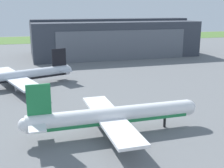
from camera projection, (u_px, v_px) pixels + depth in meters
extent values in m
plane|color=slate|center=(109.00, 122.00, 66.81)|extent=(440.00, 440.00, 0.00)
cube|color=#4C7032|center=(47.00, 39.00, 240.02)|extent=(440.00, 56.00, 0.08)
cube|color=#383D47|center=(112.00, 38.00, 160.28)|extent=(85.57, 38.58, 18.18)
cube|color=slate|center=(123.00, 45.00, 142.70)|extent=(65.03, 0.30, 14.55)
cube|color=#383D47|center=(112.00, 20.00, 157.83)|extent=(85.57, 9.26, 1.20)
cylinder|color=white|center=(113.00, 115.00, 59.53)|extent=(34.36, 3.66, 3.46)
sphere|color=white|center=(188.00, 107.00, 64.34)|extent=(3.32, 3.32, 3.32)
sphere|color=white|center=(25.00, 125.00, 54.72)|extent=(2.70, 2.70, 2.70)
cube|color=#1E7A42|center=(113.00, 120.00, 59.77)|extent=(31.62, 3.68, 0.61)
cube|color=#1E7A42|center=(39.00, 100.00, 54.31)|extent=(4.47, 0.43, 5.88)
cube|color=white|center=(37.00, 127.00, 52.78)|extent=(3.12, 4.86, 0.28)
cube|color=white|center=(36.00, 117.00, 57.64)|extent=(3.12, 4.86, 0.28)
cube|color=white|center=(122.00, 132.00, 52.49)|extent=(5.57, 13.15, 0.56)
cube|color=white|center=(100.00, 106.00, 66.41)|extent=(5.57, 13.15, 0.56)
cylinder|color=gray|center=(124.00, 136.00, 54.01)|extent=(3.30, 1.92, 1.90)
cylinder|color=gray|center=(105.00, 113.00, 65.97)|extent=(3.30, 1.92, 1.90)
cylinder|color=black|center=(165.00, 122.00, 63.52)|extent=(0.56, 0.56, 2.24)
cylinder|color=black|center=(109.00, 133.00, 58.19)|extent=(0.56, 0.56, 2.24)
cylinder|color=black|center=(104.00, 126.00, 61.55)|extent=(0.56, 0.56, 2.24)
cylinder|color=silver|center=(12.00, 77.00, 94.13)|extent=(38.57, 15.80, 3.53)
sphere|color=silver|center=(68.00, 70.00, 105.05)|extent=(2.75, 2.75, 2.75)
cube|color=black|center=(12.00, 80.00, 94.38)|extent=(35.58, 14.84, 0.62)
cube|color=black|center=(59.00, 57.00, 102.10)|extent=(5.00, 2.00, 6.00)
cube|color=silver|center=(58.00, 68.00, 105.77)|extent=(4.93, 5.81, 0.28)
cube|color=silver|center=(65.00, 71.00, 101.54)|extent=(4.93, 5.81, 0.28)
cube|color=silver|center=(6.00, 73.00, 102.32)|extent=(11.45, 18.42, 0.56)
cube|color=silver|center=(25.00, 84.00, 87.04)|extent=(11.45, 18.42, 0.56)
cylinder|color=gray|center=(5.00, 77.00, 101.10)|extent=(3.79, 2.90, 1.94)
cylinder|color=gray|center=(21.00, 87.00, 88.02)|extent=(3.79, 2.90, 1.94)
cylinder|color=black|center=(16.00, 83.00, 97.16)|extent=(0.56, 0.56, 1.87)
cylinder|color=black|center=(20.00, 85.00, 94.22)|extent=(0.56, 0.56, 1.87)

